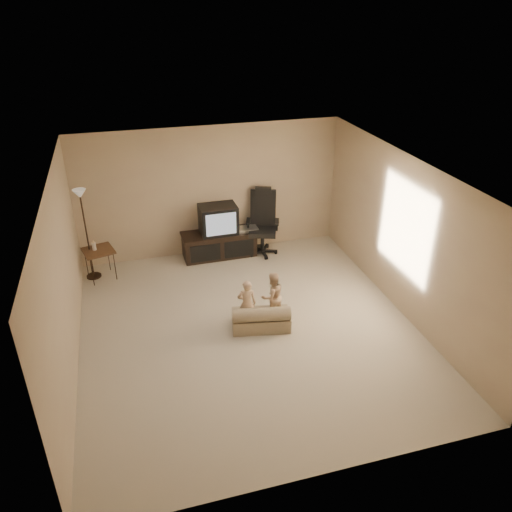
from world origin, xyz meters
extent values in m
plane|color=beige|center=(0.00, 0.00, 0.00)|extent=(5.50, 5.50, 0.00)
plane|color=white|center=(0.00, 0.00, 2.50)|extent=(5.50, 5.50, 0.00)
plane|color=tan|center=(0.00, 2.75, 1.25)|extent=(5.00, 0.00, 5.00)
plane|color=tan|center=(0.00, -2.75, 1.25)|extent=(5.00, 0.00, 5.00)
plane|color=tan|center=(-2.50, 0.00, 1.25)|extent=(0.00, 5.50, 5.50)
plane|color=tan|center=(2.50, 0.00, 1.25)|extent=(0.00, 5.50, 5.50)
cube|color=black|center=(0.08, 2.49, 0.22)|extent=(1.40, 0.52, 0.45)
cube|color=black|center=(0.08, 2.49, 0.48)|extent=(1.44, 0.56, 0.04)
cube|color=black|center=(-0.24, 2.23, 0.23)|extent=(0.58, 0.03, 0.34)
cube|color=black|center=(0.41, 2.24, 0.23)|extent=(0.58, 0.03, 0.34)
cube|color=black|center=(0.08, 2.51, 0.77)|extent=(0.71, 0.51, 0.55)
cube|color=silver|center=(0.08, 2.26, 0.77)|extent=(0.57, 0.02, 0.43)
cube|color=#B4B4B6|center=(0.63, 2.45, 0.53)|extent=(0.40, 0.29, 0.06)
cylinder|color=black|center=(0.91, 2.35, 0.26)|extent=(0.07, 0.07, 0.41)
cube|color=black|center=(0.91, 2.35, 0.49)|extent=(0.65, 0.65, 0.09)
cube|color=black|center=(0.99, 2.58, 0.87)|extent=(0.53, 0.33, 0.72)
cube|color=black|center=(0.99, 2.58, 1.21)|extent=(0.32, 0.20, 0.16)
cube|color=black|center=(0.65, 2.44, 0.69)|extent=(0.16, 0.30, 0.04)
cube|color=black|center=(1.18, 2.26, 0.69)|extent=(0.16, 0.30, 0.04)
cube|color=brown|center=(-2.15, 2.23, 0.55)|extent=(0.62, 0.62, 0.03)
cylinder|color=black|center=(-2.29, 1.98, 0.27)|extent=(0.01, 0.01, 0.56)
cylinder|color=black|center=(-1.90, 2.09, 0.27)|extent=(0.01, 0.01, 0.56)
cylinder|color=black|center=(-2.40, 2.37, 0.27)|extent=(0.01, 0.01, 0.56)
cylinder|color=black|center=(-2.01, 2.48, 0.27)|extent=(0.01, 0.01, 0.56)
cylinder|color=silver|center=(-2.21, 2.26, 0.63)|extent=(0.07, 0.07, 0.14)
cone|color=#FBDCA4|center=(-2.21, 2.26, 0.73)|extent=(0.06, 0.06, 0.05)
cylinder|color=black|center=(-2.30, 2.30, 0.01)|extent=(0.26, 0.26, 0.03)
cylinder|color=black|center=(-2.30, 2.30, 0.80)|extent=(0.03, 0.03, 1.59)
cone|color=beige|center=(-2.30, 2.30, 1.61)|extent=(0.22, 0.22, 0.15)
cube|color=tan|center=(0.20, 0.01, 0.11)|extent=(0.95, 0.63, 0.23)
cylinder|color=tan|center=(0.17, -0.14, 0.32)|extent=(0.89, 0.37, 0.21)
imported|color=tan|center=(0.00, 0.10, 0.40)|extent=(0.33, 0.26, 0.80)
imported|color=tan|center=(0.44, 0.19, 0.40)|extent=(0.43, 0.30, 0.81)
camera|label=1|loc=(-1.59, -6.06, 4.59)|focal=35.00mm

